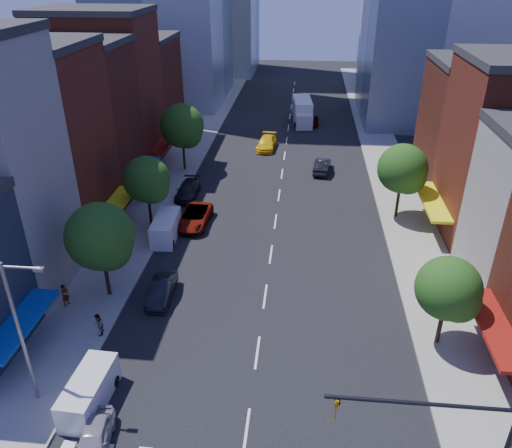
% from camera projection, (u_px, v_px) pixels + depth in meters
% --- Properties ---
extents(ground, '(220.00, 220.00, 0.00)m').
position_uv_depth(ground, '(246.00, 431.00, 26.38)').
color(ground, black).
rests_on(ground, ground).
extents(sidewalk_left, '(5.00, 120.00, 0.15)m').
position_uv_depth(sidewalk_left, '(184.00, 157.00, 62.57)').
color(sidewalk_left, gray).
rests_on(sidewalk_left, ground).
extents(sidewalk_right, '(5.00, 120.00, 0.15)m').
position_uv_depth(sidewalk_right, '(387.00, 165.00, 60.40)').
color(sidewalk_right, gray).
rests_on(sidewalk_right, ground).
extents(bldg_left_2, '(12.00, 9.00, 16.00)m').
position_uv_depth(bldg_left_2, '(29.00, 146.00, 42.45)').
color(bldg_left_2, maroon).
rests_on(bldg_left_2, ground).
extents(bldg_left_3, '(12.00, 8.00, 15.00)m').
position_uv_depth(bldg_left_3, '(72.00, 123.00, 50.16)').
color(bldg_left_3, '#491B12').
rests_on(bldg_left_3, ground).
extents(bldg_left_4, '(12.00, 9.00, 17.00)m').
position_uv_depth(bldg_left_4, '(102.00, 93.00, 57.15)').
color(bldg_left_4, maroon).
rests_on(bldg_left_4, ground).
extents(bldg_left_5, '(12.00, 10.00, 13.00)m').
position_uv_depth(bldg_left_5, '(130.00, 91.00, 66.44)').
color(bldg_left_5, '#491B12').
rests_on(bldg_left_5, ground).
extents(bldg_right_3, '(12.00, 10.00, 13.00)m').
position_uv_depth(bldg_right_3, '(486.00, 130.00, 51.37)').
color(bldg_right_3, '#491B12').
rests_on(bldg_right_3, ground).
extents(streetlight, '(2.25, 0.25, 9.00)m').
position_uv_depth(streetlight, '(21.00, 326.00, 25.80)').
color(streetlight, slate).
rests_on(streetlight, sidewalk_left).
extents(tree_left_near, '(4.80, 4.80, 7.30)m').
position_uv_depth(tree_left_near, '(102.00, 239.00, 34.67)').
color(tree_left_near, black).
rests_on(tree_left_near, sidewalk_left).
extents(tree_left_mid, '(4.20, 4.20, 6.65)m').
position_uv_depth(tree_left_mid, '(148.00, 182.00, 44.50)').
color(tree_left_mid, black).
rests_on(tree_left_mid, sidewalk_left).
extents(tree_left_far, '(5.00, 5.00, 7.75)m').
position_uv_depth(tree_left_far, '(183.00, 128.00, 56.48)').
color(tree_left_far, black).
rests_on(tree_left_far, sidewalk_left).
extents(tree_right_near, '(4.00, 4.00, 6.20)m').
position_uv_depth(tree_right_near, '(451.00, 291.00, 30.36)').
color(tree_right_near, black).
rests_on(tree_right_near, sidewalk_right).
extents(tree_right_far, '(4.60, 4.60, 7.20)m').
position_uv_depth(tree_right_far, '(404.00, 171.00, 45.86)').
color(tree_right_far, black).
rests_on(tree_right_far, sidewalk_right).
extents(parked_car_front, '(2.10, 4.10, 1.33)m').
position_uv_depth(parked_car_front, '(94.00, 439.00, 25.17)').
color(parked_car_front, '#9E9DA2').
rests_on(parked_car_front, ground).
extents(parked_car_second, '(1.60, 4.37, 1.43)m').
position_uv_depth(parked_car_second, '(162.00, 290.00, 36.39)').
color(parked_car_second, black).
rests_on(parked_car_second, ground).
extents(parked_car_third, '(2.82, 5.75, 1.57)m').
position_uv_depth(parked_car_third, '(195.00, 217.00, 46.55)').
color(parked_car_third, '#999999').
rests_on(parked_car_third, ground).
extents(parked_car_rear, '(2.08, 5.07, 1.47)m').
position_uv_depth(parked_car_rear, '(188.00, 190.00, 52.09)').
color(parked_car_rear, black).
rests_on(parked_car_rear, ground).
extents(cargo_van_near, '(2.00, 4.55, 1.91)m').
position_uv_depth(cargo_van_near, '(88.00, 393.00, 27.44)').
color(cargo_van_near, silver).
rests_on(cargo_van_near, ground).
extents(cargo_van_far, '(2.18, 4.90, 2.05)m').
position_uv_depth(cargo_van_far, '(166.00, 229.00, 44.09)').
color(cargo_van_far, silver).
rests_on(cargo_van_far, ground).
extents(taxi, '(2.62, 5.56, 1.57)m').
position_uv_depth(taxi, '(267.00, 143.00, 65.33)').
color(taxi, yellow).
rests_on(taxi, ground).
extents(traffic_car_oncoming, '(2.25, 4.96, 1.58)m').
position_uv_depth(traffic_car_oncoming, '(322.00, 166.00, 58.17)').
color(traffic_car_oncoming, black).
rests_on(traffic_car_oncoming, ground).
extents(traffic_car_far, '(1.81, 4.29, 1.45)m').
position_uv_depth(traffic_car_far, '(313.00, 120.00, 74.92)').
color(traffic_car_far, '#999999').
rests_on(traffic_car_far, ground).
extents(box_truck, '(3.33, 8.79, 3.46)m').
position_uv_depth(box_truck, '(302.00, 112.00, 75.38)').
color(box_truck, silver).
rests_on(box_truck, ground).
extents(pedestrian_near, '(0.58, 0.72, 1.70)m').
position_uv_depth(pedestrian_near, '(65.00, 295.00, 35.39)').
color(pedestrian_near, '#999999').
rests_on(pedestrian_near, sidewalk_left).
extents(pedestrian_far, '(0.78, 0.91, 1.60)m').
position_uv_depth(pedestrian_far, '(98.00, 325.00, 32.57)').
color(pedestrian_far, '#999999').
rests_on(pedestrian_far, sidewalk_left).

